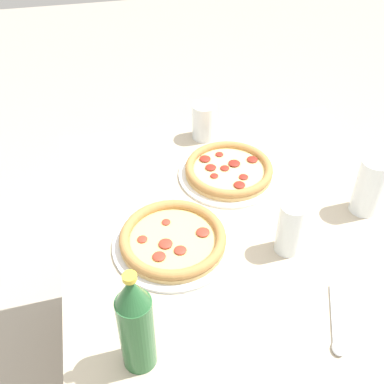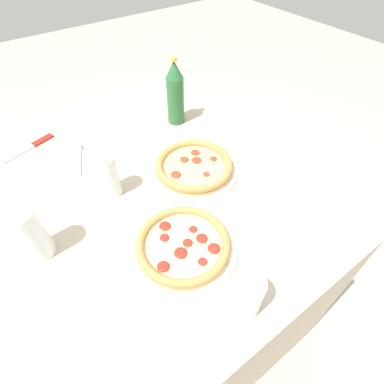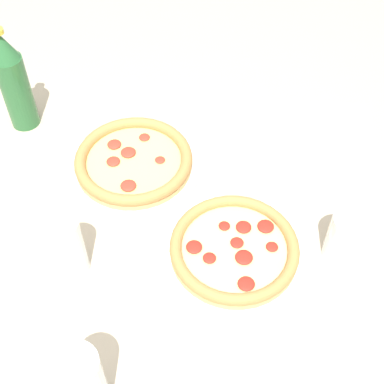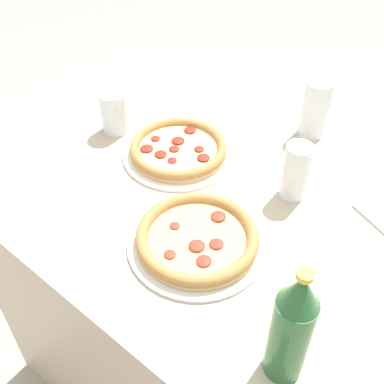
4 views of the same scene
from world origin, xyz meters
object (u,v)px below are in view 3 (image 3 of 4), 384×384
(pizza_margherita, at_px, (134,162))
(glass_red_wine, at_px, (68,248))
(pizza_salami, at_px, (234,249))
(glass_iced_tea, at_px, (346,238))
(beer_bottle, at_px, (14,82))

(pizza_margherita, xyz_separation_m, glass_red_wine, (-0.07, -0.26, 0.04))
(pizza_salami, height_order, glass_iced_tea, glass_iced_tea)
(pizza_margherita, relative_size, beer_bottle, 1.16)
(pizza_margherita, xyz_separation_m, beer_bottle, (-0.28, 0.12, 0.10))
(pizza_margherita, distance_m, beer_bottle, 0.32)
(pizza_margherita, xyz_separation_m, pizza_salami, (0.23, -0.20, -0.00))
(pizza_salami, xyz_separation_m, beer_bottle, (-0.51, 0.32, 0.10))
(pizza_salami, distance_m, glass_iced_tea, 0.21)
(pizza_salami, bearing_deg, beer_bottle, 148.02)
(glass_iced_tea, bearing_deg, pizza_margherita, 157.81)
(glass_red_wine, distance_m, glass_iced_tea, 0.51)
(beer_bottle, bearing_deg, pizza_margherita, -22.55)
(beer_bottle, bearing_deg, pizza_salami, -31.98)
(glass_red_wine, bearing_deg, beer_bottle, 119.24)
(pizza_margherita, xyz_separation_m, glass_iced_tea, (0.43, -0.18, 0.03))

